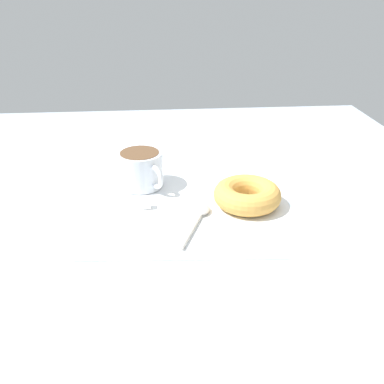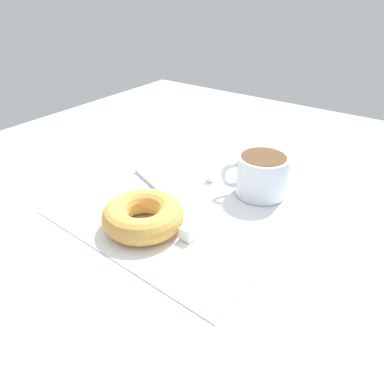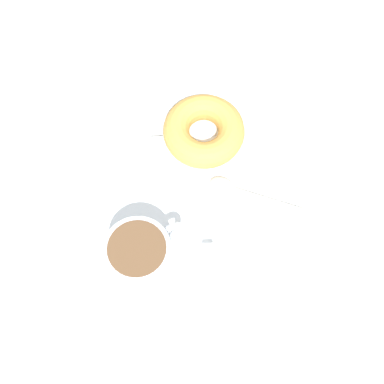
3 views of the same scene
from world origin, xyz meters
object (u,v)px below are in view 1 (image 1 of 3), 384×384
at_px(sugar_cube, 232,183).
at_px(sugar_cube_extra, 147,204).
at_px(donut, 247,195).
at_px(spoon, 200,216).
at_px(coffee_cup, 141,169).

xyz_separation_m(sugar_cube, sugar_cube_extra, (-0.07, 0.17, -0.00)).
bearing_deg(donut, spoon, 114.71).
distance_m(donut, spoon, 0.10).
bearing_deg(sugar_cube_extra, donut, -91.16).
distance_m(spoon, sugar_cube, 0.14).
bearing_deg(spoon, sugar_cube_extra, 63.96).
height_order(spoon, sugar_cube, sugar_cube).
bearing_deg(donut, coffee_cup, 63.56).
height_order(donut, spoon, donut).
xyz_separation_m(spoon, sugar_cube_extra, (0.05, 0.09, 0.00)).
height_order(donut, sugar_cube_extra, donut).
xyz_separation_m(spoon, sugar_cube, (0.11, -0.07, 0.01)).
bearing_deg(sugar_cube_extra, coffee_cup, 6.79).
bearing_deg(sugar_cube, coffee_cup, 81.95).
relative_size(spoon, sugar_cube_extra, 8.80).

